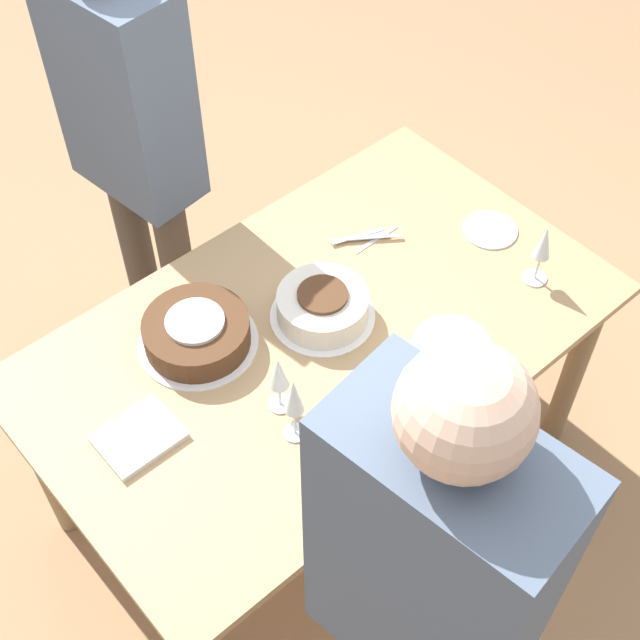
{
  "coord_description": "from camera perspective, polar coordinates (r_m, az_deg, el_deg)",
  "views": [
    {
      "loc": [
        1.01,
        1.15,
        2.66
      ],
      "look_at": [
        0.0,
        0.0,
        0.82
      ],
      "focal_mm": 50.0,
      "sensor_mm": 36.0,
      "label": 1
    }
  ],
  "objects": [
    {
      "name": "ground_plane",
      "position": [
        3.07,
        0.0,
        -9.87
      ],
      "size": [
        12.0,
        12.0,
        0.0
      ],
      "primitive_type": "plane",
      "color": "#A87F56"
    },
    {
      "name": "fork_pile",
      "position": [
        2.66,
        2.93,
        5.3
      ],
      "size": [
        0.2,
        0.14,
        0.01
      ],
      "color": "silver",
      "rests_on": "dining_table"
    },
    {
      "name": "dessert_plate_left",
      "position": [
        2.74,
        10.83,
        5.69
      ],
      "size": [
        0.17,
        0.17,
        0.01
      ],
      "color": "silver",
      "rests_on": "dining_table"
    },
    {
      "name": "cake_front_chocolate",
      "position": [
        2.39,
        -7.9,
        -0.81
      ],
      "size": [
        0.33,
        0.33,
        0.1
      ],
      "color": "white",
      "rests_on": "dining_table"
    },
    {
      "name": "person_cutting",
      "position": [
        2.74,
        -12.03,
        11.84
      ],
      "size": [
        0.27,
        0.42,
        1.66
      ],
      "rotation": [
        0.0,
        0.0,
        1.7
      ],
      "color": "#4C4238",
      "rests_on": "ground_plane"
    },
    {
      "name": "person_watching",
      "position": [
        1.73,
        6.69,
        -16.97
      ],
      "size": [
        0.27,
        0.42,
        1.78
      ],
      "rotation": [
        0.0,
        0.0,
        -1.44
      ],
      "color": "#4C4238",
      "rests_on": "ground_plane"
    },
    {
      "name": "wine_glass_far",
      "position": [
        2.11,
        -1.69,
        -5.05
      ],
      "size": [
        0.06,
        0.06,
        0.22
      ],
      "color": "silver",
      "rests_on": "dining_table"
    },
    {
      "name": "wine_glass_near",
      "position": [
        2.18,
        -2.66,
        -3.55
      ],
      "size": [
        0.06,
        0.06,
        0.19
      ],
      "color": "silver",
      "rests_on": "dining_table"
    },
    {
      "name": "cake_center_white",
      "position": [
        2.43,
        0.16,
        0.89
      ],
      "size": [
        0.29,
        0.29,
        0.1
      ],
      "color": "white",
      "rests_on": "dining_table"
    },
    {
      "name": "dining_table",
      "position": [
        2.51,
        0.0,
        -2.29
      ],
      "size": [
        1.61,
        0.96,
        0.77
      ],
      "color": "tan",
      "rests_on": "ground_plane"
    },
    {
      "name": "cake_back_decorated",
      "position": [
        2.35,
        8.36,
        -2.2
      ],
      "size": [
        0.24,
        0.24,
        0.09
      ],
      "color": "white",
      "rests_on": "dining_table"
    },
    {
      "name": "napkin_stack",
      "position": [
        2.27,
        -11.52,
        -7.35
      ],
      "size": [
        0.2,
        0.16,
        0.02
      ],
      "color": "silver",
      "rests_on": "dining_table"
    },
    {
      "name": "wine_glass_extra",
      "position": [
        2.53,
        14.1,
        4.63
      ],
      "size": [
        0.07,
        0.07,
        0.2
      ],
      "color": "silver",
      "rests_on": "dining_table"
    }
  ]
}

